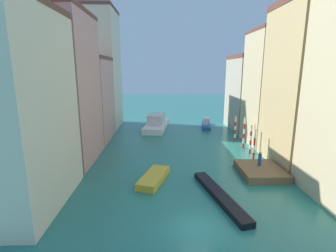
# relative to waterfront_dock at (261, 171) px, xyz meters

# --- Properties ---
(ground_plane) EXTENTS (154.00, 154.00, 0.00)m
(ground_plane) POSITION_rel_waterfront_dock_xyz_m (-8.28, 15.08, -0.40)
(ground_plane) COLOR #28756B
(building_left_0) EXTENTS (6.45, 10.78, 16.21)m
(building_left_0) POSITION_rel_waterfront_dock_xyz_m (-22.24, -5.50, 7.72)
(building_left_0) COLOR beige
(building_left_0) RESTS_ON ground
(building_left_1) EXTENTS (6.45, 10.08, 17.81)m
(building_left_1) POSITION_rel_waterfront_dock_xyz_m (-22.24, 5.19, 8.52)
(building_left_1) COLOR tan
(building_left_1) RESTS_ON ground
(building_left_2) EXTENTS (6.45, 9.66, 13.16)m
(building_left_2) POSITION_rel_waterfront_dock_xyz_m (-22.24, 15.15, 6.19)
(building_left_2) COLOR tan
(building_left_2) RESTS_ON ground
(building_left_3) EXTENTS (6.45, 9.63, 22.30)m
(building_left_3) POSITION_rel_waterfront_dock_xyz_m (-22.24, 24.72, 10.77)
(building_left_3) COLOR beige
(building_left_3) RESTS_ON ground
(building_right_1) EXTENTS (6.45, 9.11, 18.76)m
(building_right_1) POSITION_rel_waterfront_dock_xyz_m (5.69, 3.43, 9.00)
(building_right_1) COLOR #DBB77A
(building_right_1) RESTS_ON ground
(building_right_2) EXTENTS (6.45, 7.92, 16.91)m
(building_right_2) POSITION_rel_waterfront_dock_xyz_m (5.69, 12.04, 8.06)
(building_right_2) COLOR beige
(building_right_2) RESTS_ON ground
(building_right_3) EXTENTS (6.45, 10.43, 13.79)m
(building_right_3) POSITION_rel_waterfront_dock_xyz_m (5.69, 21.56, 6.51)
(building_right_3) COLOR #BCB299
(building_right_3) RESTS_ON ground
(waterfront_dock) EXTENTS (4.45, 5.23, 0.80)m
(waterfront_dock) POSITION_rel_waterfront_dock_xyz_m (0.00, 0.00, 0.00)
(waterfront_dock) COLOR brown
(waterfront_dock) RESTS_ON ground
(person_on_dock) EXTENTS (0.36, 0.36, 1.60)m
(person_on_dock) POSITION_rel_waterfront_dock_xyz_m (0.08, 0.63, 1.14)
(person_on_dock) COLOR #234C93
(person_on_dock) RESTS_ON waterfront_dock
(mooring_pole_0) EXTENTS (0.28, 0.28, 4.02)m
(mooring_pole_0) POSITION_rel_waterfront_dock_xyz_m (0.90, 4.62, 1.66)
(mooring_pole_0) COLOR red
(mooring_pole_0) RESTS_ON ground
(mooring_pole_1) EXTENTS (0.31, 0.31, 4.02)m
(mooring_pole_1) POSITION_rel_waterfront_dock_xyz_m (1.26, 6.97, 1.66)
(mooring_pole_1) COLOR red
(mooring_pole_1) RESTS_ON ground
(mooring_pole_2) EXTENTS (0.30, 0.30, 4.61)m
(mooring_pole_2) POSITION_rel_waterfront_dock_xyz_m (1.15, 9.44, 1.95)
(mooring_pole_2) COLOR red
(mooring_pole_2) RESTS_ON ground
(mooring_pole_3) EXTENTS (0.35, 0.35, 4.09)m
(mooring_pole_3) POSITION_rel_waterfront_dock_xyz_m (0.88, 12.86, 1.70)
(mooring_pole_3) COLOR red
(mooring_pole_3) RESTS_ON ground
(vaporetto_white) EXTENTS (5.18, 10.67, 2.89)m
(vaporetto_white) POSITION_rel_waterfront_dock_xyz_m (-11.64, 22.04, 0.68)
(vaporetto_white) COLOR white
(vaporetto_white) RESTS_ON ground
(gondola_black) EXTENTS (3.25, 9.46, 0.53)m
(gondola_black) POSITION_rel_waterfront_dock_xyz_m (-5.69, -5.05, -0.13)
(gondola_black) COLOR black
(gondola_black) RESTS_ON ground
(motorboat_0) EXTENTS (3.46, 5.67, 0.70)m
(motorboat_0) POSITION_rel_waterfront_dock_xyz_m (-11.61, -1.29, -0.05)
(motorboat_0) COLOR gold
(motorboat_0) RESTS_ON ground
(motorboat_1) EXTENTS (2.66, 6.80, 1.86)m
(motorboat_1) POSITION_rel_waterfront_dock_xyz_m (-1.79, 23.28, 0.24)
(motorboat_1) COLOR #234C93
(motorboat_1) RESTS_ON ground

